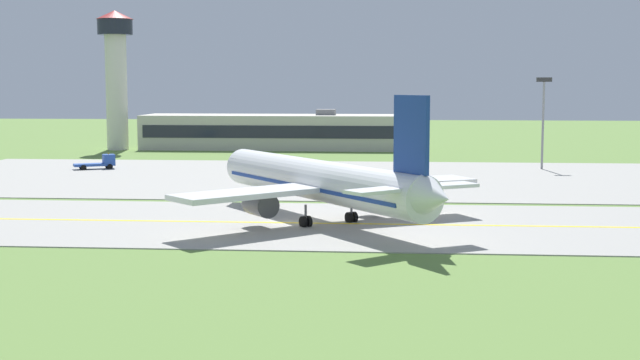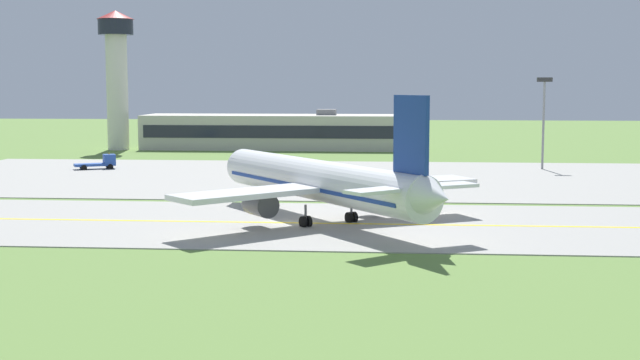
# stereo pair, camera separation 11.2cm
# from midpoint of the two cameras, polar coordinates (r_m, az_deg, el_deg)

# --- Properties ---
(ground_plane) EXTENTS (500.00, 500.00, 0.00)m
(ground_plane) POSITION_cam_midpoint_polar(r_m,az_deg,el_deg) (84.03, -2.02, -2.93)
(ground_plane) COLOR olive
(taxiway_strip) EXTENTS (240.00, 28.00, 0.10)m
(taxiway_strip) POSITION_cam_midpoint_polar(r_m,az_deg,el_deg) (84.02, -2.02, -2.89)
(taxiway_strip) COLOR #9E9B93
(taxiway_strip) RESTS_ON ground
(apron_pad) EXTENTS (140.00, 52.00, 0.10)m
(apron_pad) POSITION_cam_midpoint_polar(r_m,az_deg,el_deg) (125.06, 4.85, 0.14)
(apron_pad) COLOR #9E9B93
(apron_pad) RESTS_ON ground
(taxiway_centreline) EXTENTS (220.00, 0.60, 0.01)m
(taxiway_centreline) POSITION_cam_midpoint_polar(r_m,az_deg,el_deg) (84.01, -2.02, -2.86)
(taxiway_centreline) COLOR yellow
(taxiway_centreline) RESTS_ON taxiway_strip
(airplane_lead) EXTENTS (28.88, 34.15, 12.70)m
(airplane_lead) POSITION_cam_midpoint_polar(r_m,az_deg,el_deg) (83.86, 0.09, -0.09)
(airplane_lead) COLOR white
(airplane_lead) RESTS_ON ground
(service_truck_baggage) EXTENTS (6.62, 4.78, 2.59)m
(service_truck_baggage) POSITION_cam_midpoint_polar(r_m,az_deg,el_deg) (142.05, -14.30, 1.16)
(service_truck_baggage) COLOR #264CA5
(service_truck_baggage) RESTS_ON ground
(service_truck_fuel) EXTENTS (3.06, 6.25, 2.65)m
(service_truck_fuel) POSITION_cam_midpoint_polar(r_m,az_deg,el_deg) (131.76, -3.67, 1.11)
(service_truck_fuel) COLOR orange
(service_truck_fuel) RESTS_ON ground
(terminal_building) EXTENTS (55.22, 13.84, 8.40)m
(terminal_building) POSITION_cam_midpoint_polar(r_m,az_deg,el_deg) (182.34, -3.00, 3.22)
(terminal_building) COLOR beige
(terminal_building) RESTS_ON ground
(control_tower) EXTENTS (7.60, 7.60, 28.79)m
(control_tower) POSITION_cam_midpoint_polar(r_m,az_deg,el_deg) (184.19, -13.35, 7.33)
(control_tower) COLOR silver
(control_tower) RESTS_ON ground
(apron_light_mast) EXTENTS (2.40, 0.50, 14.70)m
(apron_light_mast) POSITION_cam_midpoint_polar(r_m,az_deg,el_deg) (141.32, 14.68, 4.44)
(apron_light_mast) COLOR gray
(apron_light_mast) RESTS_ON ground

